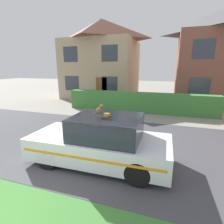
# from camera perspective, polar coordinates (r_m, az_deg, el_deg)

# --- Properties ---
(road_strip) EXTENTS (28.00, 6.19, 0.01)m
(road_strip) POSITION_cam_1_polar(r_m,az_deg,el_deg) (7.34, -8.03, -8.92)
(road_strip) COLOR #424247
(road_strip) RESTS_ON ground
(garden_hedge) EXTENTS (9.77, 0.76, 1.31)m
(garden_hedge) POSITION_cam_1_polar(r_m,az_deg,el_deg) (11.83, 8.66, 3.19)
(garden_hedge) COLOR #3D7F38
(garden_hedge) RESTS_ON ground
(police_car) EXTENTS (4.24, 1.85, 1.59)m
(police_car) POSITION_cam_1_polar(r_m,az_deg,el_deg) (5.35, -3.50, -9.53)
(police_car) COLOR black
(police_car) RESTS_ON road_strip
(cat) EXTENTS (0.28, 0.27, 0.28)m
(cat) POSITION_cam_1_polar(r_m,az_deg,el_deg) (4.92, -3.99, 0.65)
(cat) COLOR brown
(cat) RESTS_ON police_car
(house_left) EXTENTS (6.97, 6.02, 7.47)m
(house_left) POSITION_cam_1_polar(r_m,az_deg,el_deg) (18.32, -3.39, 17.03)
(house_left) COLOR tan
(house_left) RESTS_ON ground
(house_right) EXTENTS (7.21, 6.55, 7.50)m
(house_right) POSITION_cam_1_polar(r_m,az_deg,el_deg) (17.43, 32.36, 15.17)
(house_right) COLOR brown
(house_right) RESTS_ON ground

